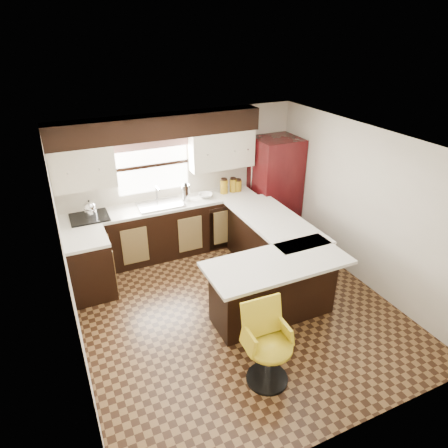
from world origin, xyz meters
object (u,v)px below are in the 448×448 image
peninsula_return (273,289)px  bar_chair (269,347)px  peninsula_long (270,248)px  refrigerator (274,187)px

peninsula_return → bar_chair: size_ratio=1.67×
peninsula_long → bar_chair: bar_chair is taller
peninsula_return → refrigerator: 2.59m
refrigerator → bar_chair: size_ratio=1.88×
peninsula_long → peninsula_return: (-0.53, -0.97, 0.00)m
bar_chair → peninsula_long: bearing=61.2°
bar_chair → refrigerator: bearing=60.5°
peninsula_return → refrigerator: size_ratio=0.89×
peninsula_long → peninsula_return: size_ratio=1.18×
refrigerator → peninsula_return: bearing=-120.9°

